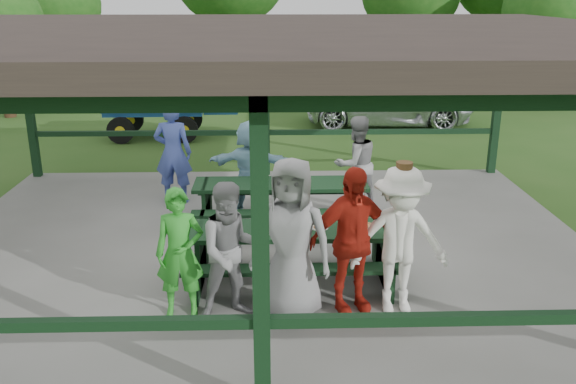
{
  "coord_description": "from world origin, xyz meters",
  "views": [
    {
      "loc": [
        0.09,
        -8.59,
        3.81
      ],
      "look_at": [
        0.34,
        -0.3,
        1.05
      ],
      "focal_mm": 38.0,
      "sensor_mm": 36.0,
      "label": 1
    }
  ],
  "objects_px": {
    "contestant_grey_mid": "(291,240)",
    "pickup_truck": "(389,101)",
    "contestant_red": "(351,240)",
    "spectator_blue": "(173,153)",
    "picnic_table_far": "(281,198)",
    "contestant_grey_left": "(232,251)",
    "farm_trailer": "(156,115)",
    "picnic_table_near": "(292,247)",
    "spectator_lblue": "(250,166)",
    "contestant_green": "(180,253)",
    "spectator_grey": "(356,164)",
    "contestant_white_fedora": "(400,240)"
  },
  "relations": [
    {
      "from": "contestant_green",
      "to": "spectator_blue",
      "type": "bearing_deg",
      "value": 96.72
    },
    {
      "from": "contestant_green",
      "to": "contestant_red",
      "type": "height_order",
      "value": "contestant_red"
    },
    {
      "from": "contestant_green",
      "to": "contestant_grey_left",
      "type": "relative_size",
      "value": 0.94
    },
    {
      "from": "picnic_table_near",
      "to": "contestant_grey_mid",
      "type": "relative_size",
      "value": 1.43
    },
    {
      "from": "contestant_grey_mid",
      "to": "farm_trailer",
      "type": "height_order",
      "value": "contestant_grey_mid"
    },
    {
      "from": "contestant_red",
      "to": "spectator_blue",
      "type": "distance_m",
      "value": 4.89
    },
    {
      "from": "picnic_table_near",
      "to": "picnic_table_far",
      "type": "relative_size",
      "value": 0.99
    },
    {
      "from": "contestant_grey_mid",
      "to": "contestant_grey_left",
      "type": "bearing_deg",
      "value": -166.62
    },
    {
      "from": "spectator_blue",
      "to": "contestant_green",
      "type": "bearing_deg",
      "value": 103.6
    },
    {
      "from": "contestant_green",
      "to": "spectator_lblue",
      "type": "relative_size",
      "value": 0.96
    },
    {
      "from": "picnic_table_far",
      "to": "contestant_grey_left",
      "type": "bearing_deg",
      "value": -102.0
    },
    {
      "from": "contestant_white_fedora",
      "to": "spectator_blue",
      "type": "height_order",
      "value": "contestant_white_fedora"
    },
    {
      "from": "contestant_red",
      "to": "spectator_blue",
      "type": "relative_size",
      "value": 0.97
    },
    {
      "from": "picnic_table_near",
      "to": "picnic_table_far",
      "type": "height_order",
      "value": "same"
    },
    {
      "from": "contestant_red",
      "to": "farm_trailer",
      "type": "height_order",
      "value": "contestant_red"
    },
    {
      "from": "contestant_grey_left",
      "to": "contestant_green",
      "type": "bearing_deg",
      "value": 156.02
    },
    {
      "from": "contestant_red",
      "to": "spectator_lblue",
      "type": "distance_m",
      "value": 3.75
    },
    {
      "from": "contestant_grey_mid",
      "to": "farm_trailer",
      "type": "relative_size",
      "value": 0.55
    },
    {
      "from": "contestant_green",
      "to": "contestant_grey_mid",
      "type": "bearing_deg",
      "value": -7.3
    },
    {
      "from": "contestant_green",
      "to": "farm_trailer",
      "type": "bearing_deg",
      "value": 98.85
    },
    {
      "from": "contestant_grey_left",
      "to": "contestant_grey_mid",
      "type": "xyz_separation_m",
      "value": [
        0.69,
        -0.03,
        0.14
      ]
    },
    {
      "from": "spectator_lblue",
      "to": "picnic_table_near",
      "type": "bearing_deg",
      "value": 111.58
    },
    {
      "from": "picnic_table_far",
      "to": "contestant_grey_left",
      "type": "relative_size",
      "value": 1.68
    },
    {
      "from": "picnic_table_near",
      "to": "contestant_white_fedora",
      "type": "xyz_separation_m",
      "value": [
        1.24,
        -0.8,
        0.43
      ]
    },
    {
      "from": "contestant_green",
      "to": "spectator_grey",
      "type": "bearing_deg",
      "value": 51.73
    },
    {
      "from": "contestant_grey_left",
      "to": "pickup_truck",
      "type": "distance_m",
      "value": 12.01
    },
    {
      "from": "contestant_white_fedora",
      "to": "pickup_truck",
      "type": "distance_m",
      "value": 11.42
    },
    {
      "from": "pickup_truck",
      "to": "farm_trailer",
      "type": "height_order",
      "value": "pickup_truck"
    },
    {
      "from": "contestant_green",
      "to": "contestant_grey_left",
      "type": "height_order",
      "value": "contestant_grey_left"
    },
    {
      "from": "contestant_grey_left",
      "to": "pickup_truck",
      "type": "height_order",
      "value": "contestant_grey_left"
    },
    {
      "from": "contestant_green",
      "to": "contestant_red",
      "type": "xyz_separation_m",
      "value": [
        2.01,
        0.04,
        0.12
      ]
    },
    {
      "from": "contestant_green",
      "to": "pickup_truck",
      "type": "xyz_separation_m",
      "value": [
        4.57,
        11.26,
        -0.2
      ]
    },
    {
      "from": "contestant_red",
      "to": "pickup_truck",
      "type": "bearing_deg",
      "value": 58.31
    },
    {
      "from": "contestant_grey_mid",
      "to": "pickup_truck",
      "type": "xyz_separation_m",
      "value": [
        3.27,
        11.36,
        -0.39
      ]
    },
    {
      "from": "contestant_green",
      "to": "picnic_table_near",
      "type": "bearing_deg",
      "value": 28.59
    },
    {
      "from": "pickup_truck",
      "to": "farm_trailer",
      "type": "bearing_deg",
      "value": 104.95
    },
    {
      "from": "picnic_table_far",
      "to": "contestant_red",
      "type": "relative_size",
      "value": 1.55
    },
    {
      "from": "contestant_grey_left",
      "to": "farm_trailer",
      "type": "xyz_separation_m",
      "value": [
        -2.62,
        9.82,
        -0.32
      ]
    },
    {
      "from": "spectator_grey",
      "to": "pickup_truck",
      "type": "relative_size",
      "value": 0.34
    },
    {
      "from": "spectator_blue",
      "to": "farm_trailer",
      "type": "relative_size",
      "value": 0.52
    },
    {
      "from": "picnic_table_far",
      "to": "contestant_white_fedora",
      "type": "distance_m",
      "value": 3.14
    },
    {
      "from": "spectator_grey",
      "to": "contestant_grey_left",
      "type": "bearing_deg",
      "value": 37.9
    },
    {
      "from": "contestant_grey_mid",
      "to": "pickup_truck",
      "type": "bearing_deg",
      "value": 89.49
    },
    {
      "from": "contestant_grey_left",
      "to": "contestant_white_fedora",
      "type": "distance_m",
      "value": 1.98
    },
    {
      "from": "contestant_white_fedora",
      "to": "spectator_blue",
      "type": "bearing_deg",
      "value": 127.25
    },
    {
      "from": "contestant_green",
      "to": "spectator_grey",
      "type": "height_order",
      "value": "spectator_grey"
    },
    {
      "from": "picnic_table_far",
      "to": "contestant_red",
      "type": "distance_m",
      "value": 2.92
    },
    {
      "from": "pickup_truck",
      "to": "contestant_grey_left",
      "type": "bearing_deg",
      "value": 162.71
    },
    {
      "from": "contestant_grey_left",
      "to": "farm_trailer",
      "type": "relative_size",
      "value": 0.47
    },
    {
      "from": "contestant_grey_mid",
      "to": "spectator_blue",
      "type": "height_order",
      "value": "contestant_grey_mid"
    }
  ]
}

